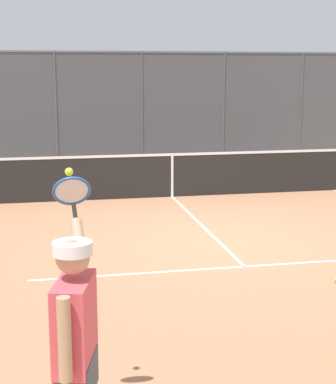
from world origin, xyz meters
name	(u,v)px	position (x,y,z in m)	size (l,w,h in m)	color
ground_plane	(219,242)	(0.00, 0.00, 0.00)	(60.00, 60.00, 0.00)	#B27551
court_line_markings	(251,273)	(0.00, 1.59, 0.00)	(7.78, 9.17, 0.01)	white
fence_backdrop	(139,120)	(0.00, -8.41, 1.32)	(17.16, 1.37, 3.25)	#474C51
tennis_net	(172,175)	(0.00, -3.73, 0.49)	(9.99, 0.09, 1.07)	#2D2D2D
tennis_player	(75,345)	(2.58, 5.55, 1.01)	(0.36, 1.43, 2.00)	navy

